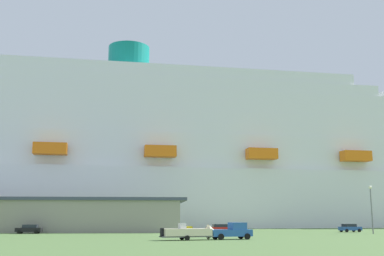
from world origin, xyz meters
name	(u,v)px	position (x,y,z in m)	size (l,w,h in m)	color
ground_plane	(155,230)	(0.00, 30.00, 0.00)	(600.00, 600.00, 0.00)	#4C6B38
cruise_ship	(239,167)	(26.66, 57.61, 17.56)	(274.15, 43.77, 62.40)	white
terminal_building	(17,215)	(-28.80, 22.16, 3.33)	(69.65, 25.61, 6.62)	gray
pickup_truck	(232,231)	(7.00, -17.83, 1.04)	(5.88, 3.11, 2.20)	#2659A5
small_boat_on_trailer	(192,232)	(1.50, -18.91, 0.96)	(8.64, 3.36, 2.15)	#595960
street_lamp	(371,203)	(36.20, -0.85, 5.44)	(0.56, 0.56, 8.41)	slate
parked_car_blue_suv	(350,228)	(37.01, 9.52, 0.83)	(4.54, 2.56, 1.58)	#264C99
parked_car_black_coupe	(29,229)	(-23.79, 9.07, 0.83)	(4.51, 2.13, 1.58)	black
parked_car_red_hatchback	(219,228)	(10.96, 10.43, 0.83)	(4.82, 2.12, 1.58)	red
parked_car_yellow_taxi	(180,227)	(4.62, 19.82, 0.83)	(4.83, 2.55, 1.58)	yellow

